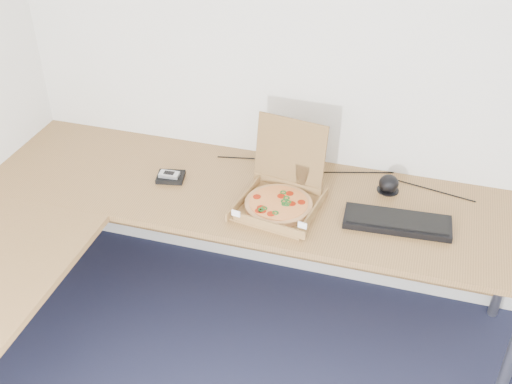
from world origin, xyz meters
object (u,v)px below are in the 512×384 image
(keyboard, at_px, (397,222))
(pizza_box, at_px, (280,199))
(drinking_glass, at_px, (303,176))
(desk, at_px, (150,241))
(wallet, at_px, (171,177))

(keyboard, bearing_deg, pizza_box, 177.92)
(drinking_glass, bearing_deg, desk, -136.09)
(desk, height_order, keyboard, keyboard)
(desk, xyz_separation_m, keyboard, (0.98, 0.37, 0.04))
(pizza_box, bearing_deg, drinking_glass, 76.41)
(desk, bearing_deg, drinking_glass, 43.91)
(keyboard, bearing_deg, desk, -163.12)
(desk, bearing_deg, pizza_box, 36.97)
(desk, xyz_separation_m, wallet, (-0.08, 0.42, 0.04))
(desk, xyz_separation_m, pizza_box, (0.47, 0.35, 0.07))
(keyboard, distance_m, wallet, 1.06)
(drinking_glass, bearing_deg, keyboard, -18.68)
(pizza_box, bearing_deg, keyboard, 10.43)
(pizza_box, height_order, wallet, pizza_box)
(desk, relative_size, wallet, 19.90)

